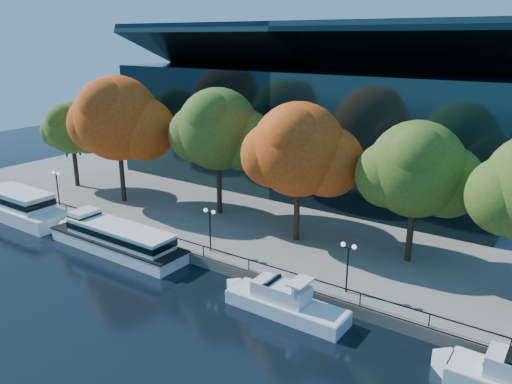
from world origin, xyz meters
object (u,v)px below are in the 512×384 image
Objects in this scene: tree_4 at (418,171)px; tree_3 at (300,152)px; tour_boat at (114,237)px; tree_1 at (118,120)px; tree_0 at (72,129)px; lamp_1 at (210,220)px; lamp_2 at (348,256)px; lamp_0 at (57,180)px; large_vessel at (17,205)px; tree_2 at (219,131)px; cruiser_near at (281,301)px.

tree_3 is at bearing -172.22° from tree_4.
tour_boat is 15.42m from tree_1.
tree_1 is (9.96, -0.74, 2.11)m from tree_0.
tree_3 is at bearing 3.42° from tree_1.
lamp_2 is at bearing 0.00° from lamp_1.
tour_boat is 28.63m from tree_4.
tree_1 is 3.66× the size of lamp_0.
tree_3 reaches higher than large_vessel.
lamp_1 is (-15.73, -8.19, -5.14)m from tree_4.
tree_0 is (-2.40, 9.84, 7.07)m from large_vessel.
tree_2 is 11.06m from tree_3.
tree_3 is 3.29× the size of lamp_1.
tree_2 is 3.42× the size of lamp_1.
tree_0 is at bearing 152.61° from tour_boat.
tree_1 is 3.66× the size of lamp_1.
tree_2 is 21.89m from lamp_2.
cruiser_near is (19.36, -0.47, -0.43)m from tour_boat.
tree_4 is (24.97, 11.66, 7.75)m from tour_boat.
lamp_0 is (-13.64, 3.47, 2.61)m from tour_boat.
tree_0 is at bearing -173.76° from tree_2.
tour_boat is 1.23× the size of tree_2.
tree_2 is (3.60, 12.01, 8.85)m from tour_boat.
cruiser_near is 6.02m from lamp_2.
lamp_0 is (-5.09, -5.38, -6.69)m from tree_1.
tree_0 is at bearing 165.12° from cruiser_near.
large_vessel is at bearing 179.65° from cruiser_near.
tree_0 is at bearing 171.56° from lamp_2.
large_vessel is 3.85× the size of lamp_0.
lamp_1 is at bearing 180.00° from lamp_2.
tree_0 is 33.03m from tree_3.
tree_0 reaches higher than cruiser_near.
tour_boat reaches higher than cruiser_near.
lamp_2 is at bearing -105.06° from tree_4.
cruiser_near is 15.66m from tree_4.
tree_4 is (5.61, 12.13, 8.18)m from cruiser_near.
tree_4 is at bearing 7.78° from tree_3.
tour_boat is at bearing -14.26° from lamp_0.
tree_3 is 3.29× the size of lamp_0.
cruiser_near is 0.85× the size of tree_4.
cruiser_near is 2.60× the size of lamp_2.
tree_1 is at bearing 161.54° from cruiser_near.
tree_4 is 18.46m from lamp_1.
large_vessel is 1.13× the size of tree_2.
tree_0 is 2.74× the size of lamp_2.
tree_1 is 1.07× the size of tree_2.
lamp_2 is (31.31, -5.38, -6.69)m from tree_1.
tree_4 is 39.80m from lamp_0.
tree_4 reaches higher than lamp_2.
tree_1 is (-8.55, 8.85, 9.30)m from tour_boat.
lamp_0 is at bearing 56.52° from large_vessel.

